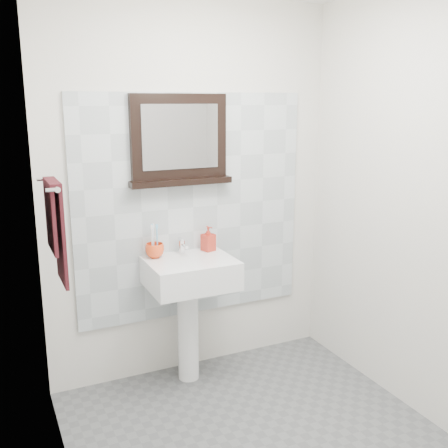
# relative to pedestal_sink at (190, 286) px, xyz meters

# --- Properties ---
(back_wall) EXTENTS (2.00, 0.01, 2.50)m
(back_wall) POSITION_rel_pedestal_sink_xyz_m (0.11, 0.23, 0.57)
(back_wall) COLOR silver
(back_wall) RESTS_ON ground
(left_wall) EXTENTS (0.01, 2.20, 2.50)m
(left_wall) POSITION_rel_pedestal_sink_xyz_m (-0.89, -0.87, 0.57)
(left_wall) COLOR silver
(left_wall) RESTS_ON ground
(right_wall) EXTENTS (0.01, 2.20, 2.50)m
(right_wall) POSITION_rel_pedestal_sink_xyz_m (1.11, -0.87, 0.57)
(right_wall) COLOR silver
(right_wall) RESTS_ON ground
(splashback) EXTENTS (1.60, 0.02, 1.50)m
(splashback) POSITION_rel_pedestal_sink_xyz_m (0.11, 0.21, 0.47)
(splashback) COLOR silver
(splashback) RESTS_ON back_wall
(pedestal_sink) EXTENTS (0.55, 0.44, 0.96)m
(pedestal_sink) POSITION_rel_pedestal_sink_xyz_m (0.00, 0.00, 0.00)
(pedestal_sink) COLOR white
(pedestal_sink) RESTS_ON ground
(toothbrush_cup) EXTENTS (0.15, 0.15, 0.09)m
(toothbrush_cup) POSITION_rel_pedestal_sink_xyz_m (-0.19, 0.12, 0.23)
(toothbrush_cup) COLOR #F74D1D
(toothbrush_cup) RESTS_ON pedestal_sink
(toothbrushes) EXTENTS (0.05, 0.04, 0.21)m
(toothbrushes) POSITION_rel_pedestal_sink_xyz_m (-0.19, 0.13, 0.31)
(toothbrushes) COLOR white
(toothbrushes) RESTS_ON toothbrush_cup
(soap_dispenser) EXTENTS (0.10, 0.10, 0.17)m
(soap_dispenser) POSITION_rel_pedestal_sink_xyz_m (0.19, 0.12, 0.27)
(soap_dispenser) COLOR #B51521
(soap_dispenser) RESTS_ON pedestal_sink
(framed_mirror) EXTENTS (0.68, 0.11, 0.58)m
(framed_mirror) POSITION_rel_pedestal_sink_xyz_m (0.02, 0.19, 0.91)
(framed_mirror) COLOR black
(framed_mirror) RESTS_ON back_wall
(towel_bar) EXTENTS (0.07, 0.40, 0.03)m
(towel_bar) POSITION_rel_pedestal_sink_xyz_m (-0.84, -0.23, 0.76)
(towel_bar) COLOR silver
(towel_bar) RESTS_ON left_wall
(hand_towel) EXTENTS (0.06, 0.30, 0.55)m
(hand_towel) POSITION_rel_pedestal_sink_xyz_m (-0.83, -0.23, 0.55)
(hand_towel) COLOR black
(hand_towel) RESTS_ON towel_bar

